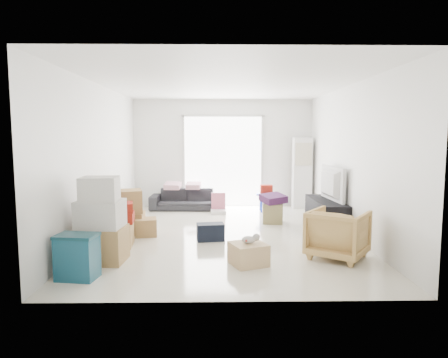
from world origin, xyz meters
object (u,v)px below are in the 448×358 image
object	(u,v)px
ac_tower	(302,173)
television	(327,196)
sofa	(186,196)
tv_console	(326,213)
kids_table	(266,193)
armchair	(338,232)
wood_crate	(248,254)
ottoman	(273,213)
storage_bins	(77,257)

from	to	relation	value
ac_tower	television	size ratio (longest dim) A/B	1.52
television	sofa	xyz separation A→B (m)	(-2.91, 1.93, -0.28)
tv_console	kids_table	world-z (taller)	kids_table
sofa	kids_table	size ratio (longest dim) A/B	2.68
tv_console	kids_table	distance (m)	1.90
armchair	wood_crate	bearing A→B (deg)	47.90
ottoman	wood_crate	xyz separation A→B (m)	(-0.72, -2.68, -0.05)
sofa	wood_crate	xyz separation A→B (m)	(1.20, -4.25, -0.18)
sofa	kids_table	bearing A→B (deg)	-6.46
sofa	kids_table	xyz separation A→B (m)	(1.93, -0.31, 0.12)
tv_console	storage_bins	world-z (taller)	storage_bins
ac_tower	storage_bins	size ratio (longest dim) A/B	3.07
ac_tower	tv_console	size ratio (longest dim) A/B	1.09
kids_table	tv_console	bearing A→B (deg)	-58.65
kids_table	wood_crate	xyz separation A→B (m)	(-0.73, -3.94, -0.30)
television	storage_bins	world-z (taller)	television
ottoman	television	bearing A→B (deg)	-19.83
television	armchair	bearing A→B (deg)	164.75
ac_tower	ottoman	world-z (taller)	ac_tower
armchair	kids_table	size ratio (longest dim) A/B	1.24
wood_crate	kids_table	bearing A→B (deg)	79.46
tv_console	kids_table	size ratio (longest dim) A/B	2.52
tv_console	television	distance (m)	0.34
television	tv_console	bearing A→B (deg)	-4.50
television	ottoman	size ratio (longest dim) A/B	2.86
wood_crate	ac_tower	bearing A→B (deg)	69.21
ac_tower	armchair	bearing A→B (deg)	-94.68
armchair	storage_bins	size ratio (longest dim) A/B	1.38
kids_table	wood_crate	size ratio (longest dim) A/B	1.40
television	storage_bins	xyz separation A→B (m)	(-3.90, -2.84, -0.32)
storage_bins	wood_crate	distance (m)	2.25
sofa	storage_bins	xyz separation A→B (m)	(-0.99, -4.77, -0.05)
sofa	storage_bins	distance (m)	4.87
ac_tower	kids_table	xyz separation A→B (m)	(-0.94, -0.46, -0.42)
tv_console	storage_bins	size ratio (longest dim) A/B	2.80
television	armchair	size ratio (longest dim) A/B	1.46
armchair	wood_crate	xyz separation A→B (m)	(-1.33, -0.28, -0.24)
television	kids_table	xyz separation A→B (m)	(-0.99, 1.62, -0.16)
tv_console	armchair	bearing A→B (deg)	-100.75
television	kids_table	world-z (taller)	television
ottoman	kids_table	world-z (taller)	kids_table
kids_table	wood_crate	world-z (taller)	kids_table
television	wood_crate	xyz separation A→B (m)	(-1.72, -2.32, -0.46)
armchair	television	bearing A→B (deg)	-64.89
sofa	ottoman	bearing A→B (deg)	-36.65
tv_console	ottoman	size ratio (longest dim) A/B	3.98
sofa	storage_bins	size ratio (longest dim) A/B	2.99
sofa	ottoman	world-z (taller)	sofa
ac_tower	storage_bins	distance (m)	6.27
kids_table	wood_crate	distance (m)	4.02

